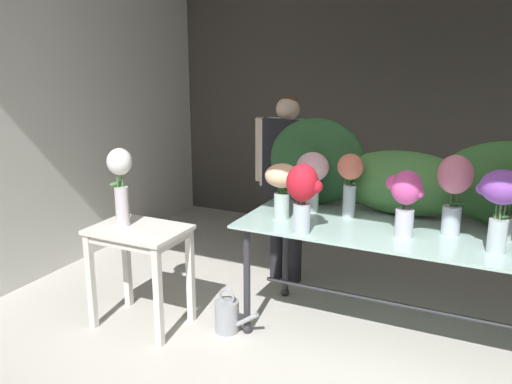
% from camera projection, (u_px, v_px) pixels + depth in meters
% --- Properties ---
extents(ground_plane, '(8.74, 8.74, 0.00)m').
position_uv_depth(ground_plane, '(367.00, 312.00, 4.53)').
color(ground_plane, beige).
extents(wall_back, '(5.81, 0.12, 2.97)m').
position_uv_depth(wall_back, '(426.00, 101.00, 5.86)').
color(wall_back, '#4C4742').
rests_on(wall_back, ground).
extents(wall_left, '(0.12, 4.09, 2.97)m').
position_uv_depth(wall_left, '(74.00, 106.00, 5.38)').
color(wall_left, silver).
rests_on(wall_left, ground).
extents(display_table_glass, '(2.12, 0.91, 0.86)m').
position_uv_depth(display_table_glass, '(394.00, 245.00, 3.92)').
color(display_table_glass, '#A6CBC2').
rests_on(display_table_glass, ground).
extents(side_table_white, '(0.68, 0.50, 0.77)m').
position_uv_depth(side_table_white, '(139.00, 243.00, 4.18)').
color(side_table_white, silver).
rests_on(side_table_white, ground).
extents(florist, '(0.60, 0.24, 1.64)m').
position_uv_depth(florist, '(287.00, 169.00, 4.89)').
color(florist, '#232328').
rests_on(florist, ground).
extents(foliage_backdrop, '(2.32, 0.31, 0.67)m').
position_uv_depth(foliage_backdrop, '(411.00, 177.00, 4.09)').
color(foliage_backdrop, '#28562D').
rests_on(foliage_backdrop, display_table_glass).
extents(vase_fuchsia_roses, '(0.25, 0.20, 0.44)m').
position_uv_depth(vase_fuchsia_roses, '(405.00, 197.00, 3.67)').
color(vase_fuchsia_roses, silver).
rests_on(vase_fuchsia_roses, display_table_glass).
extents(vase_peach_tulips, '(0.24, 0.24, 0.40)m').
position_uv_depth(vase_peach_tulips, '(282.00, 183.00, 4.04)').
color(vase_peach_tulips, silver).
rests_on(vase_peach_tulips, display_table_glass).
extents(vase_rosy_ranunculus, '(0.23, 0.23, 0.53)m').
position_uv_depth(vase_rosy_ranunculus, '(454.00, 186.00, 3.69)').
color(vase_rosy_ranunculus, silver).
rests_on(vase_rosy_ranunculus, display_table_glass).
extents(vase_coral_lilies, '(0.19, 0.19, 0.47)m').
position_uv_depth(vase_coral_lilies, '(350.00, 177.00, 4.07)').
color(vase_coral_lilies, silver).
rests_on(vase_coral_lilies, display_table_glass).
extents(vase_violet_carnations, '(0.28, 0.26, 0.51)m').
position_uv_depth(vase_violet_carnations, '(501.00, 198.00, 3.37)').
color(vase_violet_carnations, silver).
rests_on(vase_violet_carnations, display_table_glass).
extents(vase_crimson_hydrangea, '(0.24, 0.21, 0.47)m').
position_uv_depth(vase_crimson_hydrangea, '(303.00, 192.00, 3.72)').
color(vase_crimson_hydrangea, silver).
rests_on(vase_crimson_hydrangea, display_table_glass).
extents(vase_blush_anemones, '(0.24, 0.24, 0.45)m').
position_uv_depth(vase_blush_anemones, '(313.00, 173.00, 4.19)').
color(vase_blush_anemones, silver).
rests_on(vase_blush_anemones, display_table_glass).
extents(vase_scarlet_stock, '(0.28, 0.28, 0.44)m').
position_uv_depth(vase_scarlet_stock, '(506.00, 196.00, 3.61)').
color(vase_scarlet_stock, silver).
rests_on(vase_scarlet_stock, display_table_glass).
extents(vase_white_roses_tall, '(0.18, 0.18, 0.58)m').
position_uv_depth(vase_white_roses_tall, '(120.00, 180.00, 4.12)').
color(vase_white_roses_tall, silver).
rests_on(vase_white_roses_tall, side_table_white).
extents(watering_can, '(0.35, 0.18, 0.34)m').
position_uv_depth(watering_can, '(228.00, 315.00, 4.21)').
color(watering_can, '#999EA3').
rests_on(watering_can, ground).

